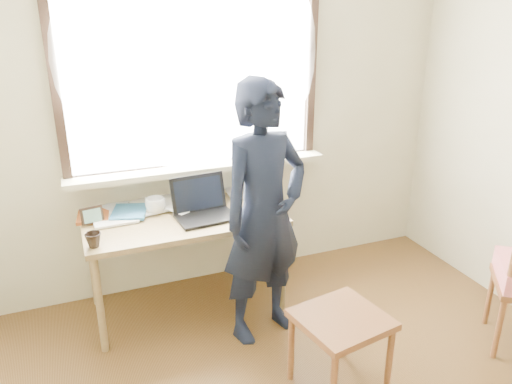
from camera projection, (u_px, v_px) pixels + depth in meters
name	position (u px, v px, depth m)	size (l,w,h in m)	color
room_shell	(363.00, 115.00, 1.85)	(3.52, 4.02, 2.61)	beige
desk	(184.00, 227.00, 3.33)	(1.30, 0.65, 0.69)	olive
laptop	(203.00, 207.00, 3.30)	(0.40, 0.33, 0.26)	black
mug_white	(155.00, 205.00, 3.35)	(0.13, 0.13, 0.11)	white
mug_dark	(93.00, 240.00, 2.89)	(0.09, 0.09, 0.09)	black
mouse	(260.00, 209.00, 3.38)	(0.09, 0.06, 0.04)	black
desk_clutter	(132.00, 211.00, 3.34)	(0.86, 0.49, 0.04)	white
book_a	(111.00, 213.00, 3.33)	(0.20, 0.27, 0.03)	white
book_b	(228.00, 194.00, 3.66)	(0.20, 0.27, 0.02)	white
picture_frame	(92.00, 217.00, 3.17)	(0.14, 0.04, 0.11)	black
work_chair	(341.00, 328.00, 2.68)	(0.52, 0.50, 0.46)	brown
person	(264.00, 215.00, 3.02)	(0.60, 0.39, 1.64)	black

